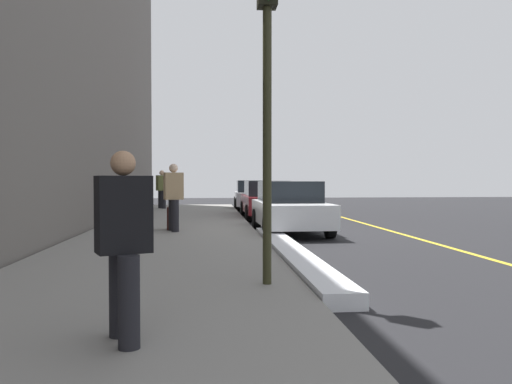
# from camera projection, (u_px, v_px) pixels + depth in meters

# --- Properties ---
(ground_plane) EXTENTS (56.00, 56.00, 0.00)m
(ground_plane) POSITION_uv_depth(u_px,v_px,m) (288.00, 233.00, 14.77)
(ground_plane) COLOR black
(sidewalk) EXTENTS (28.00, 4.60, 0.15)m
(sidewalk) POSITION_uv_depth(u_px,v_px,m) (174.00, 231.00, 14.45)
(sidewalk) COLOR gray
(sidewalk) RESTS_ON ground
(lane_stripe_centre) EXTENTS (28.00, 0.14, 0.01)m
(lane_stripe_centre) POSITION_uv_depth(u_px,v_px,m) (393.00, 232.00, 15.07)
(lane_stripe_centre) COLOR gold
(lane_stripe_centre) RESTS_ON ground
(snow_bank_curb) EXTENTS (8.16, 0.56, 0.22)m
(snow_bank_curb) POSITION_uv_depth(u_px,v_px,m) (290.00, 253.00, 10.01)
(snow_bank_curb) COLOR white
(snow_bank_curb) RESTS_ON ground
(parked_car_silver) EXTENTS (4.22, 2.00, 1.51)m
(parked_car_silver) POSITION_uv_depth(u_px,v_px,m) (253.00, 195.00, 25.97)
(parked_car_silver) COLOR black
(parked_car_silver) RESTS_ON ground
(parked_car_maroon) EXTENTS (4.38, 1.90, 1.51)m
(parked_car_maroon) POSITION_uv_depth(u_px,v_px,m) (267.00, 200.00, 20.11)
(parked_car_maroon) COLOR black
(parked_car_maroon) RESTS_ON ground
(parked_car_white) EXTENTS (4.25, 1.95, 1.51)m
(parked_car_white) POSITION_uv_depth(u_px,v_px,m) (290.00, 207.00, 14.69)
(parked_car_white) COLOR black
(parked_car_white) RESTS_ON ground
(pedestrian_tan_coat) EXTENTS (0.59, 0.56, 1.84)m
(pedestrian_tan_coat) POSITION_uv_depth(u_px,v_px,m) (174.00, 195.00, 13.77)
(pedestrian_tan_coat) COLOR black
(pedestrian_tan_coat) RESTS_ON sidewalk
(pedestrian_olive_coat) EXTENTS (0.56, 0.59, 1.86)m
(pedestrian_olive_coat) POSITION_uv_depth(u_px,v_px,m) (162.00, 188.00, 24.59)
(pedestrian_olive_coat) COLOR black
(pedestrian_olive_coat) RESTS_ON sidewalk
(pedestrian_black_coat) EXTENTS (0.52, 0.52, 1.67)m
(pedestrian_black_coat) POSITION_uv_depth(u_px,v_px,m) (124.00, 240.00, 4.37)
(pedestrian_black_coat) COLOR black
(pedestrian_black_coat) RESTS_ON sidewalk
(traffic_light_pole) EXTENTS (0.35, 0.26, 4.42)m
(traffic_light_pole) POSITION_uv_depth(u_px,v_px,m) (267.00, 62.00, 6.76)
(traffic_light_pole) COLOR #2D2D19
(traffic_light_pole) RESTS_ON sidewalk
(rolling_suitcase) EXTENTS (0.34, 0.22, 1.00)m
(rolling_suitcase) POSITION_uv_depth(u_px,v_px,m) (171.00, 218.00, 14.22)
(rolling_suitcase) COLOR #471E19
(rolling_suitcase) RESTS_ON sidewalk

